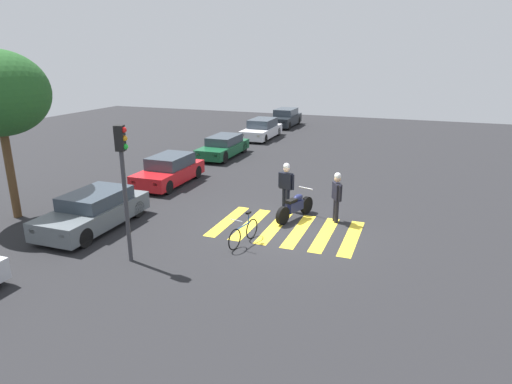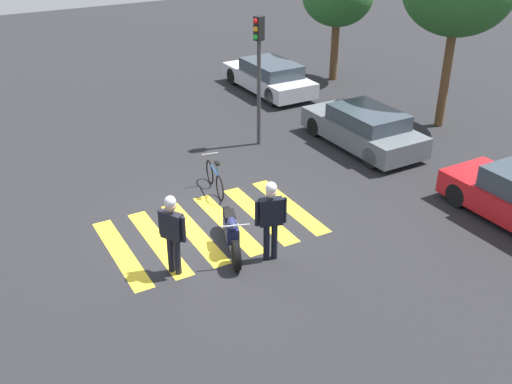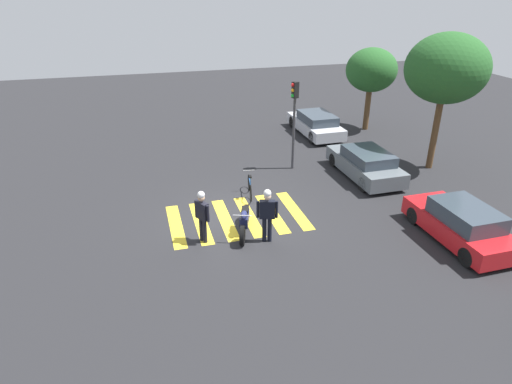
# 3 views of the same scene
# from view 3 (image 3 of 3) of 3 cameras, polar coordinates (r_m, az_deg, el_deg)

# --- Properties ---
(ground_plane) EXTENTS (60.00, 60.00, 0.00)m
(ground_plane) POSITION_cam_3_polar(r_m,az_deg,el_deg) (16.29, -2.46, -3.36)
(ground_plane) COLOR #232326
(police_motorcycle) EXTENTS (2.10, 0.95, 1.05)m
(police_motorcycle) POSITION_cam_3_polar(r_m,az_deg,el_deg) (15.15, -1.50, -3.71)
(police_motorcycle) COLOR black
(police_motorcycle) RESTS_ON ground_plane
(leaning_bicycle) EXTENTS (1.69, 0.48, 1.00)m
(leaning_bicycle) POSITION_cam_3_polar(r_m,az_deg,el_deg) (17.79, -0.81, 0.65)
(leaning_bicycle) COLOR black
(leaning_bicycle) RESTS_ON ground_plane
(officer_on_foot) EXTENTS (0.61, 0.42, 1.86)m
(officer_on_foot) POSITION_cam_3_polar(r_m,az_deg,el_deg) (14.44, -7.01, -2.69)
(officer_on_foot) COLOR black
(officer_on_foot) RESTS_ON ground_plane
(officer_by_motorcycle) EXTENTS (0.33, 0.68, 1.91)m
(officer_by_motorcycle) POSITION_cam_3_polar(r_m,az_deg,el_deg) (14.33, 1.46, -2.53)
(officer_by_motorcycle) COLOR black
(officer_by_motorcycle) RESTS_ON ground_plane
(crosswalk_stripes) EXTENTS (3.17, 4.95, 0.01)m
(crosswalk_stripes) POSITION_cam_3_polar(r_m,az_deg,el_deg) (16.29, -2.46, -3.34)
(crosswalk_stripes) COLOR yellow
(crosswalk_stripes) RESTS_ON ground_plane
(car_silver_sedan) EXTENTS (4.52, 1.84, 1.25)m
(car_silver_sedan) POSITION_cam_3_polar(r_m,az_deg,el_deg) (25.45, 7.75, 8.75)
(car_silver_sedan) COLOR black
(car_silver_sedan) RESTS_ON ground_plane
(car_grey_coupe) EXTENTS (4.27, 1.84, 1.27)m
(car_grey_coupe) POSITION_cam_3_polar(r_m,az_deg,el_deg) (20.07, 14.01, 3.58)
(car_grey_coupe) COLOR black
(car_grey_coupe) RESTS_ON ground_plane
(car_red_convertible) EXTENTS (4.07, 1.74, 1.34)m
(car_red_convertible) POSITION_cam_3_polar(r_m,az_deg,el_deg) (16.11, 25.02, -3.76)
(car_red_convertible) COLOR black
(car_red_convertible) RESTS_ON ground_plane
(traffic_light_pole) EXTENTS (0.29, 0.35, 4.01)m
(traffic_light_pole) POSITION_cam_3_polar(r_m,az_deg,el_deg) (19.81, 4.97, 10.36)
(traffic_light_pole) COLOR #38383D
(traffic_light_pole) RESTS_ON ground_plane
(street_tree_near) EXTENTS (2.85, 2.85, 4.65)m
(street_tree_near) POSITION_cam_3_polar(r_m,az_deg,el_deg) (26.34, 14.75, 15.01)
(street_tree_near) COLOR brown
(street_tree_near) RESTS_ON ground_plane
(street_tree_mid) EXTENTS (3.51, 3.51, 6.05)m
(street_tree_mid) POSITION_cam_3_polar(r_m,az_deg,el_deg) (21.08, 23.48, 14.44)
(street_tree_mid) COLOR brown
(street_tree_mid) RESTS_ON ground_plane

